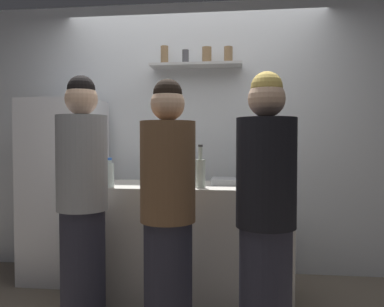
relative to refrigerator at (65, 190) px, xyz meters
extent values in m
cube|color=white|center=(1.16, 0.40, 0.48)|extent=(4.80, 0.10, 2.60)
cube|color=silver|center=(1.19, 0.24, 1.16)|extent=(0.86, 0.22, 0.02)
cylinder|color=olive|center=(0.89, 0.24, 1.25)|extent=(0.07, 0.07, 0.17)
cylinder|color=#4C4C51|center=(1.09, 0.24, 1.23)|extent=(0.06, 0.06, 0.13)
cylinder|color=olive|center=(1.29, 0.24, 1.24)|extent=(0.09, 0.09, 0.15)
cylinder|color=olive|center=(1.49, 0.24, 1.24)|extent=(0.08, 0.08, 0.15)
cube|color=white|center=(0.00, 0.00, 0.00)|extent=(0.66, 0.57, 1.64)
cylinder|color=#99999E|center=(0.18, -0.31, 0.08)|extent=(0.02, 0.02, 0.45)
cube|color=#B7B2A8|center=(1.22, -0.31, -0.36)|extent=(1.54, 0.63, 0.92)
cube|color=gray|center=(1.55, -0.28, 0.12)|extent=(0.34, 0.24, 0.05)
cylinder|color=#B2B2B7|center=(1.07, -0.55, 0.16)|extent=(0.09, 0.09, 0.12)
cylinder|color=silver|center=(1.06, -0.55, 0.22)|extent=(0.01, 0.03, 0.18)
cylinder|color=silver|center=(1.08, -0.54, 0.22)|extent=(0.02, 0.01, 0.17)
cylinder|color=silver|center=(1.06, -0.56, 0.22)|extent=(0.01, 0.01, 0.18)
cylinder|color=silver|center=(1.05, -0.54, 0.22)|extent=(0.02, 0.03, 0.17)
cylinder|color=silver|center=(1.06, -0.56, 0.21)|extent=(0.01, 0.01, 0.15)
cylinder|color=silver|center=(1.10, -0.55, 0.23)|extent=(0.02, 0.05, 0.18)
cylinder|color=silver|center=(1.08, -0.56, 0.21)|extent=(0.01, 0.01, 0.16)
cylinder|color=#B2BFB2|center=(1.31, -0.51, 0.20)|extent=(0.07, 0.07, 0.21)
cylinder|color=#B2BFB2|center=(1.31, -0.51, 0.36)|extent=(0.03, 0.03, 0.10)
cylinder|color=#333333|center=(1.31, -0.51, 0.41)|extent=(0.03, 0.03, 0.02)
cylinder|color=#19471E|center=(0.96, -0.09, 0.20)|extent=(0.07, 0.07, 0.19)
cylinder|color=#19471E|center=(0.96, -0.09, 0.33)|extent=(0.03, 0.03, 0.08)
cylinder|color=black|center=(0.96, -0.09, 0.38)|extent=(0.03, 0.03, 0.02)
cylinder|color=silver|center=(0.62, -0.56, 0.19)|extent=(0.08, 0.08, 0.18)
cylinder|color=silver|center=(0.62, -0.56, 0.29)|extent=(0.04, 0.04, 0.02)
cylinder|color=blue|center=(0.62, -0.56, 0.31)|extent=(0.05, 0.05, 0.02)
cylinder|color=#262633|center=(1.16, -1.05, -0.43)|extent=(0.30, 0.30, 0.78)
cylinder|color=brown|center=(1.16, -1.05, 0.26)|extent=(0.34, 0.34, 0.61)
sphere|color=#D8AD8C|center=(1.16, -1.05, 0.68)|extent=(0.21, 0.21, 0.21)
sphere|color=black|center=(1.16, -1.05, 0.74)|extent=(0.18, 0.18, 0.18)
cylinder|color=#262633|center=(0.54, -0.89, -0.42)|extent=(0.30, 0.30, 0.80)
cylinder|color=gray|center=(0.54, -0.89, 0.30)|extent=(0.34, 0.34, 0.64)
sphere|color=#D8AD8C|center=(0.54, -0.89, 0.73)|extent=(0.22, 0.22, 0.22)
sphere|color=black|center=(0.54, -0.89, 0.80)|extent=(0.19, 0.19, 0.19)
cylinder|color=#262633|center=(1.74, -1.16, -0.43)|extent=(0.30, 0.30, 0.78)
cylinder|color=black|center=(1.74, -1.16, 0.27)|extent=(0.34, 0.34, 0.62)
sphere|color=#D8AD8C|center=(1.74, -1.16, 0.69)|extent=(0.21, 0.21, 0.21)
sphere|color=#D8B759|center=(1.74, -1.16, 0.75)|extent=(0.18, 0.18, 0.18)
camera|label=1|loc=(1.58, -3.36, 0.46)|focal=35.95mm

